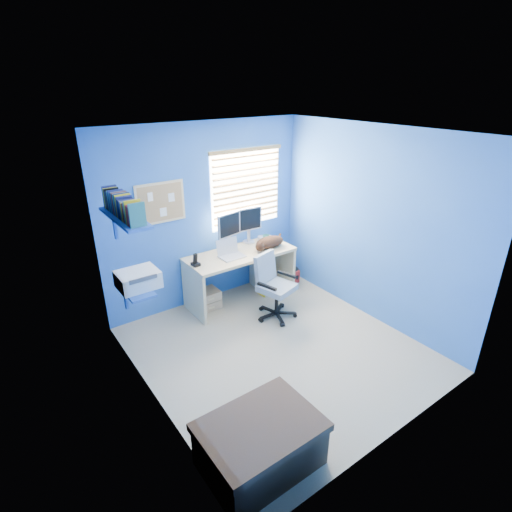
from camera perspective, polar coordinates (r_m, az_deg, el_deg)
floor at (r=4.92m, az=3.09°, el=-13.13°), size 3.00×3.20×0.00m
ceiling at (r=3.96m, az=3.91°, el=17.17°), size 3.00×3.20×0.00m
wall_back at (r=5.54m, az=-7.06°, el=5.71°), size 3.00×0.01×2.50m
wall_front at (r=3.35m, az=21.10°, el=-8.56°), size 3.00×0.01×2.50m
wall_left at (r=3.62m, az=-15.41°, el=-5.20°), size 0.01×3.20×2.50m
wall_right at (r=5.31m, az=16.19°, el=4.11°), size 0.01×3.20×2.50m
desk at (r=5.75m, az=-2.22°, el=-2.93°), size 1.55×0.65×0.74m
laptop at (r=5.42m, az=-3.46°, el=0.92°), size 0.33×0.26×0.22m
monitor_left at (r=5.63m, az=-3.91°, el=3.55°), size 0.42×0.19×0.54m
monitor_right at (r=5.85m, az=-1.07°, el=4.41°), size 0.41×0.15×0.54m
phone at (r=5.23m, az=-8.66°, el=-0.52°), size 0.10×0.12×0.17m
mug at (r=5.97m, az=1.46°, el=2.55°), size 0.10×0.09×0.10m
cd_spindle at (r=6.00m, az=0.86°, el=2.52°), size 0.13×0.13×0.07m
cat at (r=5.74m, az=1.96°, el=1.99°), size 0.51×0.38×0.16m
tower_pc at (r=6.13m, az=0.82°, el=-2.61°), size 0.23×0.46×0.45m
drawer_boxes at (r=5.68m, az=-7.10°, el=-6.15°), size 0.35×0.28×0.27m
yellow_book at (r=5.96m, az=0.88°, el=-4.56°), size 0.03×0.17×0.24m
backpack at (r=6.24m, az=5.13°, el=-2.78°), size 0.32×0.26×0.34m
bed_corner at (r=3.62m, az=0.60°, el=-25.27°), size 0.92×0.66×0.44m
office_chair at (r=5.37m, az=2.59°, el=-5.46°), size 0.63×0.63×0.88m
window_blinds at (r=5.75m, az=-1.32°, el=9.68°), size 1.15×0.05×1.10m
corkboard at (r=5.17m, az=-13.46°, el=7.39°), size 0.64×0.02×0.52m
wall_shelves at (r=4.24m, az=-17.56°, el=1.63°), size 0.42×0.90×1.05m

